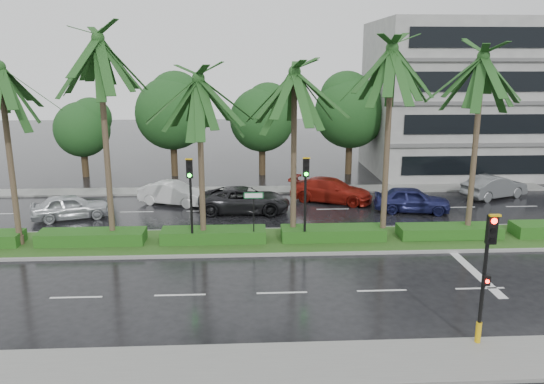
{
  "coord_description": "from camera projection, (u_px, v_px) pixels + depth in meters",
  "views": [
    {
      "loc": [
        -1.41,
        -24.31,
        8.89
      ],
      "look_at": [
        -0.05,
        1.5,
        2.5
      ],
      "focal_mm": 35.0,
      "sensor_mm": 36.0,
      "label": 1
    }
  ],
  "objects": [
    {
      "name": "far_sidewalk",
      "position": [
        265.0,
        190.0,
        37.39
      ],
      "size": [
        40.0,
        2.0,
        0.12
      ],
      "primitive_type": "cube",
      "color": "slate",
      "rests_on": "ground"
    },
    {
      "name": "car_grey",
      "position": [
        494.0,
        187.0,
        35.3
      ],
      "size": [
        3.32,
        4.9,
        1.53
      ],
      "primitive_type": "imported",
      "rotation": [
        0.0,
        0.0,
        1.98
      ],
      "color": "#595C5E",
      "rests_on": "ground"
    },
    {
      "name": "signal_median_right",
      "position": [
        306.0,
        188.0,
        25.42
      ],
      "size": [
        0.34,
        0.42,
        4.36
      ],
      "color": "black",
      "rests_on": "median"
    },
    {
      "name": "median",
      "position": [
        274.0,
        241.0,
        26.72
      ],
      "size": [
        36.0,
        4.0,
        0.15
      ],
      "color": "gray",
      "rests_on": "ground"
    },
    {
      "name": "car_white",
      "position": [
        174.0,
        193.0,
        33.7
      ],
      "size": [
        2.98,
        4.66,
        1.45
      ],
      "primitive_type": "imported",
      "rotation": [
        0.0,
        0.0,
        1.21
      ],
      "color": "silver",
      "rests_on": "ground"
    },
    {
      "name": "ground",
      "position": [
        275.0,
        249.0,
        25.77
      ],
      "size": [
        120.0,
        120.0,
        0.0
      ],
      "primitive_type": "plane",
      "color": "black",
      "rests_on": "ground"
    },
    {
      "name": "street_sign",
      "position": [
        254.0,
        205.0,
        25.67
      ],
      "size": [
        0.95,
        0.09,
        2.6
      ],
      "color": "black",
      "rests_on": "median"
    },
    {
      "name": "palm_row",
      "position": [
        247.0,
        75.0,
        24.7
      ],
      "size": [
        26.3,
        4.2,
        10.58
      ],
      "color": "#48372A",
      "rests_on": "median"
    },
    {
      "name": "lane_markings",
      "position": [
        338.0,
        251.0,
        25.51
      ],
      "size": [
        34.0,
        13.06,
        0.01
      ],
      "color": "silver",
      "rests_on": "ground"
    },
    {
      "name": "car_silver",
      "position": [
        71.0,
        207.0,
        30.6
      ],
      "size": [
        2.95,
        4.62,
        1.46
      ],
      "primitive_type": "imported",
      "rotation": [
        0.0,
        0.0,
        1.88
      ],
      "color": "silver",
      "rests_on": "ground"
    },
    {
      "name": "car_blue",
      "position": [
        412.0,
        200.0,
        31.99
      ],
      "size": [
        2.62,
        4.77,
        1.54
      ],
      "primitive_type": "imported",
      "rotation": [
        0.0,
        0.0,
        1.38
      ],
      "color": "#1A1D4F",
      "rests_on": "ground"
    },
    {
      "name": "car_red",
      "position": [
        331.0,
        190.0,
        34.33
      ],
      "size": [
        4.1,
        5.74,
        1.54
      ],
      "primitive_type": "imported",
      "rotation": [
        0.0,
        0.0,
        1.16
      ],
      "color": "maroon",
      "rests_on": "ground"
    },
    {
      "name": "bg_trees",
      "position": [
        285.0,
        112.0,
        41.7
      ],
      "size": [
        32.95,
        5.68,
        8.21
      ],
      "color": "#332217",
      "rests_on": "ground"
    },
    {
      "name": "hedge",
      "position": [
        274.0,
        234.0,
        26.63
      ],
      "size": [
        35.2,
        1.4,
        0.6
      ],
      "color": "#194B15",
      "rests_on": "median"
    },
    {
      "name": "car_darkgrey",
      "position": [
        244.0,
        200.0,
        31.98
      ],
      "size": [
        2.81,
        5.62,
        1.53
      ],
      "primitive_type": "imported",
      "rotation": [
        0.0,
        0.0,
        1.52
      ],
      "color": "black",
      "rests_on": "ground"
    },
    {
      "name": "signal_near",
      "position": [
        486.0,
        274.0,
        16.37
      ],
      "size": [
        0.34,
        0.45,
        4.36
      ],
      "color": "black",
      "rests_on": "near_sidewalk"
    },
    {
      "name": "near_sidewalk",
      "position": [
        294.0,
        365.0,
        15.87
      ],
      "size": [
        40.0,
        2.4,
        0.12
      ],
      "primitive_type": "cube",
      "color": "slate",
      "rests_on": "ground"
    },
    {
      "name": "building",
      "position": [
        472.0,
        98.0,
        42.64
      ],
      "size": [
        16.0,
        10.0,
        12.0
      ],
      "primitive_type": "cube",
      "color": "gray",
      "rests_on": "ground"
    },
    {
      "name": "signal_median_left",
      "position": [
        190.0,
        189.0,
        25.14
      ],
      "size": [
        0.34,
        0.42,
        4.36
      ],
      "color": "black",
      "rests_on": "median"
    }
  ]
}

